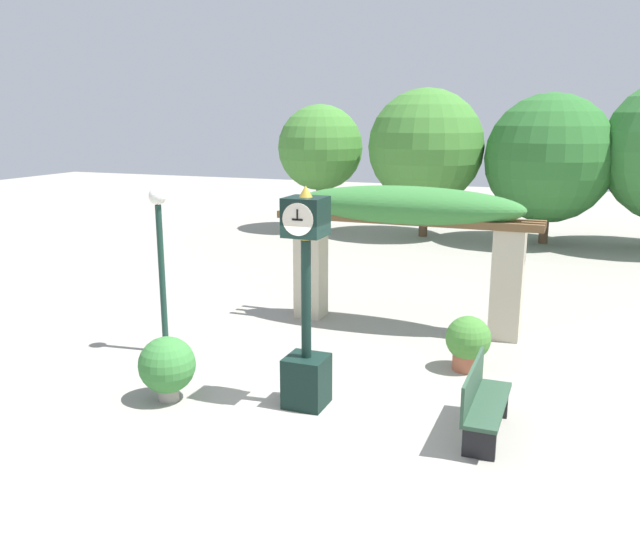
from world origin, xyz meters
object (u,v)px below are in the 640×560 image
object	(u,v)px
pedestal_clock	(306,315)
park_bench	(482,402)
potted_plant_near_right	(468,341)
potted_plant_near_left	(167,366)
lamp_post	(160,242)

from	to	relation	value
pedestal_clock	park_bench	bearing A→B (deg)	-0.86
pedestal_clock	potted_plant_near_right	size ratio (longest dim) A/B	3.47
potted_plant_near_left	potted_plant_near_right	world-z (taller)	potted_plant_near_left
pedestal_clock	lamp_post	bearing A→B (deg)	159.67
pedestal_clock	potted_plant_near_left	distance (m)	2.07
potted_plant_near_right	lamp_post	distance (m)	5.11
pedestal_clock	potted_plant_near_right	xyz separation A→B (m)	(1.82, 2.11, -0.81)
potted_plant_near_right	park_bench	distance (m)	2.21
potted_plant_near_left	park_bench	xyz separation A→B (m)	(4.19, 0.51, -0.07)
potted_plant_near_right	lamp_post	world-z (taller)	lamp_post
pedestal_clock	potted_plant_near_left	size ratio (longest dim) A/B	3.28
potted_plant_near_right	park_bench	world-z (taller)	park_bench
lamp_post	pedestal_clock	bearing A→B (deg)	-20.33
potted_plant_near_left	park_bench	world-z (taller)	potted_plant_near_left
pedestal_clock	potted_plant_near_right	bearing A→B (deg)	49.28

